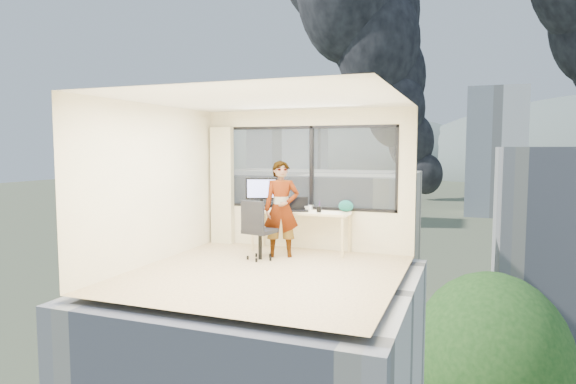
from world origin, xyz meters
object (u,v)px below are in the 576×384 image
at_px(laptop, 299,205).
at_px(handbag, 346,206).
at_px(desk, 301,231).
at_px(chair, 260,229).
at_px(person, 281,209).
at_px(monitor, 261,193).
at_px(game_console, 303,207).

distance_m(laptop, handbag, 0.85).
distance_m(desk, chair, 0.97).
bearing_deg(person, monitor, 117.02).
height_order(monitor, laptop, monitor).
bearing_deg(monitor, chair, -87.22).
xyz_separation_m(person, laptop, (0.16, 0.44, 0.03)).
distance_m(game_console, laptop, 0.28).
distance_m(person, handbag, 1.19).
height_order(desk, handbag, handbag).
bearing_deg(handbag, game_console, -169.05).
bearing_deg(person, laptop, 48.50).
bearing_deg(game_console, person, -105.57).
height_order(person, game_console, person).
bearing_deg(handbag, chair, -126.49).
bearing_deg(desk, person, -110.10).
bearing_deg(chair, handbag, 51.20).
bearing_deg(laptop, desk, 51.49).
height_order(game_console, handbag, handbag).
xyz_separation_m(desk, chair, (-0.44, -0.85, 0.14)).
xyz_separation_m(desk, game_console, (-0.02, 0.21, 0.42)).
distance_m(monitor, game_console, 0.83).
bearing_deg(game_console, handbag, -6.12).
bearing_deg(laptop, person, -129.87).
height_order(desk, monitor, monitor).
relative_size(chair, game_console, 3.07).
bearing_deg(handbag, monitor, -161.88).
relative_size(desk, monitor, 3.03).
bearing_deg(laptop, handbag, -4.03).
distance_m(monitor, laptop, 0.81).
bearing_deg(monitor, game_console, -7.59).
relative_size(person, laptop, 4.47).
bearing_deg(laptop, monitor, 152.12).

